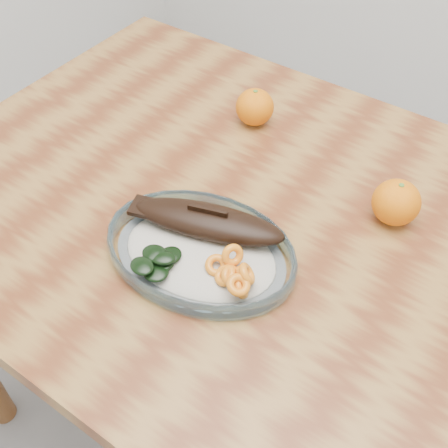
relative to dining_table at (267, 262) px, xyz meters
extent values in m
plane|color=slate|center=(0.00, 0.00, -0.65)|extent=(3.00, 3.00, 0.00)
cube|color=brown|center=(0.00, 0.00, 0.08)|extent=(1.20, 0.80, 0.04)
cylinder|color=brown|center=(-0.54, 0.34, -0.30)|extent=(0.06, 0.06, 0.71)
ellipsoid|color=white|center=(-0.05, -0.12, 0.10)|extent=(0.57, 0.45, 0.01)
torus|color=#82B1CA|center=(-0.05, -0.12, 0.11)|extent=(0.59, 0.59, 0.03)
ellipsoid|color=silver|center=(-0.05, -0.12, 0.12)|extent=(0.51, 0.39, 0.02)
ellipsoid|color=black|center=(-0.06, -0.08, 0.15)|extent=(0.24, 0.13, 0.04)
ellipsoid|color=black|center=(-0.06, -0.08, 0.14)|extent=(0.20, 0.11, 0.02)
cube|color=black|center=(-0.16, -0.11, 0.15)|extent=(0.05, 0.05, 0.01)
cube|color=black|center=(-0.06, -0.08, 0.17)|extent=(0.06, 0.02, 0.02)
torus|color=orange|center=(0.04, -0.13, 0.14)|extent=(0.04, 0.04, 0.03)
torus|color=orange|center=(0.02, -0.14, 0.14)|extent=(0.04, 0.05, 0.04)
torus|color=orange|center=(-0.01, -0.14, 0.14)|extent=(0.05, 0.05, 0.03)
torus|color=orange|center=(0.04, -0.15, 0.14)|extent=(0.04, 0.04, 0.04)
torus|color=orange|center=(0.01, -0.14, 0.14)|extent=(0.04, 0.04, 0.03)
torus|color=orange|center=(0.01, -0.12, 0.15)|extent=(0.04, 0.04, 0.03)
torus|color=orange|center=(0.04, -0.16, 0.15)|extent=(0.05, 0.05, 0.03)
torus|color=orange|center=(0.04, -0.13, 0.15)|extent=(0.04, 0.04, 0.04)
ellipsoid|color=black|center=(-0.07, -0.18, 0.14)|extent=(0.04, 0.04, 0.01)
ellipsoid|color=black|center=(-0.07, -0.19, 0.14)|extent=(0.05, 0.05, 0.01)
ellipsoid|color=black|center=(-0.09, -0.18, 0.14)|extent=(0.04, 0.04, 0.01)
ellipsoid|color=black|center=(-0.07, -0.16, 0.14)|extent=(0.04, 0.04, 0.01)
ellipsoid|color=black|center=(-0.09, -0.17, 0.15)|extent=(0.04, 0.04, 0.01)
ellipsoid|color=black|center=(-0.07, -0.17, 0.15)|extent=(0.04, 0.04, 0.01)
ellipsoid|color=black|center=(-0.09, -0.20, 0.15)|extent=(0.04, 0.04, 0.01)
sphere|color=#E45D04|center=(-0.16, 0.20, 0.13)|extent=(0.07, 0.07, 0.07)
sphere|color=#E45D04|center=(0.15, 0.11, 0.14)|extent=(0.07, 0.07, 0.07)
camera|label=1|loc=(0.28, -0.53, 0.73)|focal=45.00mm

